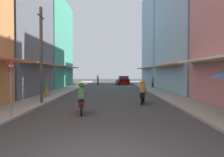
{
  "coord_description": "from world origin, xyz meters",
  "views": [
    {
      "loc": [
        0.25,
        -4.99,
        2.06
      ],
      "look_at": [
        0.36,
        16.99,
        1.44
      ],
      "focal_mm": 34.89,
      "sensor_mm": 36.0,
      "label": 1
    }
  ],
  "objects_px": {
    "motorbike_green": "(116,82)",
    "street_sign_no_entry": "(10,80)",
    "motorbike_orange": "(97,80)",
    "motorbike_maroon": "(80,100)",
    "utility_pole": "(40,55)",
    "pedestrian_crossing": "(152,82)",
    "parked_car": "(122,80)",
    "motorbike_black": "(142,93)",
    "pedestrian_foreground": "(45,88)"
  },
  "relations": [
    {
      "from": "motorbike_maroon",
      "to": "pedestrian_foreground",
      "type": "relative_size",
      "value": 1.13
    },
    {
      "from": "motorbike_orange",
      "to": "utility_pole",
      "type": "height_order",
      "value": "utility_pole"
    },
    {
      "from": "motorbike_green",
      "to": "motorbike_maroon",
      "type": "xyz_separation_m",
      "value": [
        -2.38,
        -23.23,
        0.2
      ]
    },
    {
      "from": "motorbike_maroon",
      "to": "motorbike_black",
      "type": "bearing_deg",
      "value": 44.19
    },
    {
      "from": "motorbike_maroon",
      "to": "pedestrian_foreground",
      "type": "height_order",
      "value": "pedestrian_foreground"
    },
    {
      "from": "utility_pole",
      "to": "parked_car",
      "type": "bearing_deg",
      "value": 74.95
    },
    {
      "from": "utility_pole",
      "to": "street_sign_no_entry",
      "type": "xyz_separation_m",
      "value": [
        0.1,
        -4.42,
        -1.46
      ]
    },
    {
      "from": "motorbike_black",
      "to": "utility_pole",
      "type": "bearing_deg",
      "value": -176.68
    },
    {
      "from": "pedestrian_foreground",
      "to": "motorbike_orange",
      "type": "bearing_deg",
      "value": 81.64
    },
    {
      "from": "motorbike_green",
      "to": "parked_car",
      "type": "relative_size",
      "value": 0.42
    },
    {
      "from": "parked_car",
      "to": "utility_pole",
      "type": "relative_size",
      "value": 0.67
    },
    {
      "from": "motorbike_green",
      "to": "utility_pole",
      "type": "distance_m",
      "value": 21.03
    },
    {
      "from": "parked_car",
      "to": "pedestrian_foreground",
      "type": "height_order",
      "value": "pedestrian_foreground"
    },
    {
      "from": "motorbike_green",
      "to": "street_sign_no_entry",
      "type": "relative_size",
      "value": 0.66
    },
    {
      "from": "motorbike_maroon",
      "to": "utility_pole",
      "type": "bearing_deg",
      "value": 134.17
    },
    {
      "from": "motorbike_orange",
      "to": "street_sign_no_entry",
      "type": "bearing_deg",
      "value": -94.26
    },
    {
      "from": "motorbike_black",
      "to": "motorbike_orange",
      "type": "bearing_deg",
      "value": 101.22
    },
    {
      "from": "motorbike_green",
      "to": "pedestrian_crossing",
      "type": "distance_m",
      "value": 7.45
    },
    {
      "from": "motorbike_orange",
      "to": "pedestrian_foreground",
      "type": "relative_size",
      "value": 1.13
    },
    {
      "from": "motorbike_orange",
      "to": "street_sign_no_entry",
      "type": "distance_m",
      "value": 27.19
    },
    {
      "from": "motorbike_black",
      "to": "pedestrian_foreground",
      "type": "bearing_deg",
      "value": 157.66
    },
    {
      "from": "motorbike_orange",
      "to": "motorbike_green",
      "type": "bearing_deg",
      "value": -37.73
    },
    {
      "from": "motorbike_orange",
      "to": "pedestrian_crossing",
      "type": "relative_size",
      "value": 1.1
    },
    {
      "from": "motorbike_maroon",
      "to": "utility_pole",
      "type": "relative_size",
      "value": 0.29
    },
    {
      "from": "motorbike_green",
      "to": "pedestrian_crossing",
      "type": "height_order",
      "value": "pedestrian_crossing"
    },
    {
      "from": "pedestrian_crossing",
      "to": "motorbike_maroon",
      "type": "bearing_deg",
      "value": -111.47
    },
    {
      "from": "motorbike_green",
      "to": "utility_pole",
      "type": "xyz_separation_m",
      "value": [
        -5.37,
        -20.16,
        2.68
      ]
    },
    {
      "from": "motorbike_green",
      "to": "motorbike_black",
      "type": "height_order",
      "value": "motorbike_black"
    },
    {
      "from": "motorbike_maroon",
      "to": "utility_pole",
      "type": "distance_m",
      "value": 4.95
    },
    {
      "from": "motorbike_black",
      "to": "parked_car",
      "type": "distance_m",
      "value": 23.68
    },
    {
      "from": "parked_car",
      "to": "utility_pole",
      "type": "bearing_deg",
      "value": -105.05
    },
    {
      "from": "motorbike_maroon",
      "to": "street_sign_no_entry",
      "type": "xyz_separation_m",
      "value": [
        -2.89,
        -1.35,
        1.01
      ]
    },
    {
      "from": "motorbike_black",
      "to": "motorbike_maroon",
      "type": "relative_size",
      "value": 0.99
    },
    {
      "from": "motorbike_green",
      "to": "street_sign_no_entry",
      "type": "height_order",
      "value": "street_sign_no_entry"
    },
    {
      "from": "pedestrian_foreground",
      "to": "motorbike_maroon",
      "type": "bearing_deg",
      "value": -60.08
    },
    {
      "from": "motorbike_maroon",
      "to": "pedestrian_crossing",
      "type": "distance_m",
      "value": 18.51
    },
    {
      "from": "motorbike_orange",
      "to": "pedestrian_foreground",
      "type": "xyz_separation_m",
      "value": [
        -2.84,
        -19.31,
        0.09
      ]
    },
    {
      "from": "pedestrian_foreground",
      "to": "motorbike_green",
      "type": "bearing_deg",
      "value": 70.07
    },
    {
      "from": "parked_car",
      "to": "street_sign_no_entry",
      "type": "distance_m",
      "value": 29.2
    },
    {
      "from": "motorbike_black",
      "to": "pedestrian_crossing",
      "type": "height_order",
      "value": "pedestrian_crossing"
    },
    {
      "from": "pedestrian_crossing",
      "to": "utility_pole",
      "type": "distance_m",
      "value": 17.35
    },
    {
      "from": "pedestrian_crossing",
      "to": "pedestrian_foreground",
      "type": "xyz_separation_m",
      "value": [
        -10.48,
        -10.79,
        -0.02
      ]
    },
    {
      "from": "parked_car",
      "to": "street_sign_no_entry",
      "type": "xyz_separation_m",
      "value": [
        -6.37,
        -28.48,
        0.98
      ]
    },
    {
      "from": "motorbike_orange",
      "to": "motorbike_black",
      "type": "distance_m",
      "value": 22.73
    },
    {
      "from": "motorbike_orange",
      "to": "motorbike_maroon",
      "type": "xyz_separation_m",
      "value": [
        0.87,
        -25.75,
        0.0
      ]
    },
    {
      "from": "utility_pole",
      "to": "motorbike_maroon",
      "type": "bearing_deg",
      "value": -45.83
    },
    {
      "from": "motorbike_orange",
      "to": "utility_pole",
      "type": "distance_m",
      "value": 22.91
    },
    {
      "from": "pedestrian_crossing",
      "to": "utility_pole",
      "type": "bearing_deg",
      "value": -124.6
    },
    {
      "from": "parked_car",
      "to": "utility_pole",
      "type": "height_order",
      "value": "utility_pole"
    },
    {
      "from": "motorbike_orange",
      "to": "street_sign_no_entry",
      "type": "relative_size",
      "value": 0.68
    }
  ]
}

